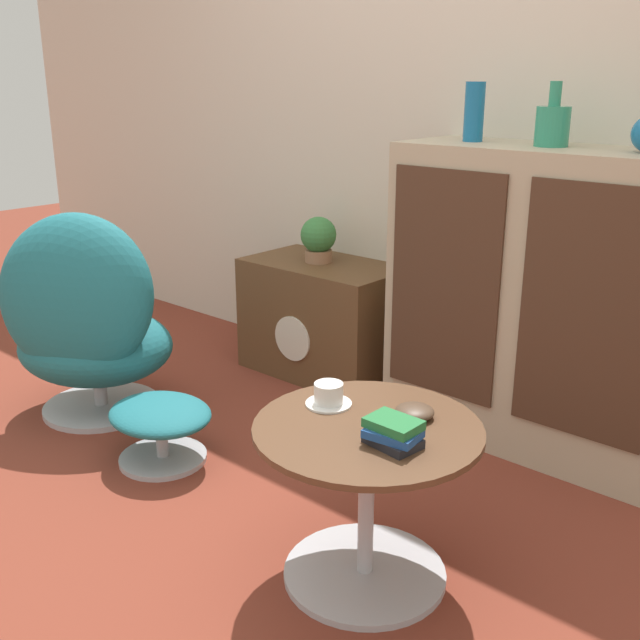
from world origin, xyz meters
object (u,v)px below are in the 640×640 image
(sideboard, at_px, (537,301))
(ottoman, at_px, (161,421))
(vase_leftmost, at_px, (474,112))
(bowl, at_px, (415,412))
(teacup, at_px, (329,396))
(book_stack, at_px, (393,433))
(coffee_table, at_px, (366,487))
(egg_chair, at_px, (86,323))
(tv_console, at_px, (324,318))
(potted_plant, at_px, (318,238))
(vase_inner_left, at_px, (553,124))

(sideboard, xyz_separation_m, ottoman, (-0.92, -1.05, -0.40))
(vase_leftmost, relative_size, bowl, 1.99)
(teacup, distance_m, book_stack, 0.29)
(ottoman, height_order, coffee_table, coffee_table)
(egg_chair, height_order, bowl, egg_chair)
(tv_console, bearing_deg, potted_plant, 179.08)
(tv_console, distance_m, bowl, 1.53)
(ottoman, xyz_separation_m, coffee_table, (0.97, -0.04, 0.12))
(potted_plant, bearing_deg, bowl, -38.77)
(coffee_table, relative_size, potted_plant, 2.95)
(coffee_table, bearing_deg, vase_inner_left, 93.21)
(vase_inner_left, bearing_deg, egg_chair, -145.34)
(coffee_table, bearing_deg, ottoman, 177.89)
(vase_leftmost, relative_size, vase_inner_left, 0.98)
(tv_console, distance_m, ottoman, 1.06)
(vase_leftmost, bearing_deg, sideboard, -0.71)
(vase_leftmost, distance_m, vase_inner_left, 0.31)
(potted_plant, distance_m, bowl, 1.54)
(egg_chair, bearing_deg, tv_console, 67.97)
(coffee_table, relative_size, vase_inner_left, 2.84)
(book_stack, bearing_deg, egg_chair, 175.30)
(potted_plant, height_order, bowl, potted_plant)
(bowl, bearing_deg, vase_leftmost, 114.20)
(bowl, bearing_deg, book_stack, -73.52)
(teacup, bearing_deg, tv_console, 131.61)
(egg_chair, bearing_deg, coffee_table, -3.41)
(bowl, bearing_deg, ottoman, -175.18)
(potted_plant, relative_size, teacup, 1.58)
(bowl, bearing_deg, potted_plant, 141.23)
(vase_inner_left, bearing_deg, potted_plant, -179.93)
(tv_console, relative_size, ottoman, 1.83)
(egg_chair, height_order, ottoman, egg_chair)
(potted_plant, xyz_separation_m, book_stack, (1.25, -1.13, -0.14))
(vase_inner_left, bearing_deg, vase_leftmost, 180.00)
(sideboard, relative_size, vase_leftmost, 5.24)
(ottoman, distance_m, vase_inner_left, 1.73)
(coffee_table, height_order, vase_inner_left, vase_inner_left)
(egg_chair, bearing_deg, teacup, -2.40)
(egg_chair, height_order, potted_plant, egg_chair)
(coffee_table, xyz_separation_m, potted_plant, (-1.13, 1.09, 0.36))
(teacup, height_order, book_stack, book_stack)
(tv_console, bearing_deg, sideboard, -0.11)
(ottoman, height_order, potted_plant, potted_plant)
(tv_console, relative_size, vase_inner_left, 3.42)
(tv_console, xyz_separation_m, vase_leftmost, (0.73, 0.00, 0.96))
(bowl, bearing_deg, tv_console, 140.43)
(potted_plant, bearing_deg, coffee_table, -43.74)
(potted_plant, bearing_deg, vase_leftmost, 0.10)
(book_stack, bearing_deg, ottoman, 175.84)
(book_stack, bearing_deg, teacup, 164.64)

